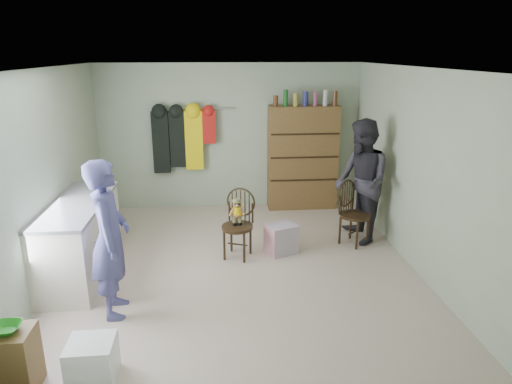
{
  "coord_description": "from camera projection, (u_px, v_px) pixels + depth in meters",
  "views": [
    {
      "loc": [
        -0.24,
        -5.37,
        2.69
      ],
      "look_at": [
        0.25,
        0.2,
        0.95
      ],
      "focal_mm": 32.0,
      "sensor_mm": 36.0,
      "label": 1
    }
  ],
  "objects": [
    {
      "name": "plastic_tub",
      "position": [
        92.0,
        361.0,
        3.85
      ],
      "size": [
        0.39,
        0.37,
        0.37
      ],
      "primitive_type": "cube",
      "rotation": [
        0.0,
        0.0,
        0.01
      ],
      "color": "white",
      "rests_on": "ground"
    },
    {
      "name": "room_walls",
      "position": [
        235.0,
        139.0,
        5.96
      ],
      "size": [
        5.0,
        5.0,
        5.0
      ],
      "color": "#AAB99B",
      "rests_on": "ground"
    },
    {
      "name": "chair_front",
      "position": [
        238.0,
        218.0,
        6.1
      ],
      "size": [
        0.54,
        0.54,
        0.94
      ],
      "rotation": [
        0.0,
        0.0,
        -0.37
      ],
      "color": "#352312",
      "rests_on": "ground"
    },
    {
      "name": "stool",
      "position": [
        11.0,
        361.0,
        3.71
      ],
      "size": [
        0.38,
        0.33,
        0.55
      ],
      "primitive_type": "cube",
      "color": "brown",
      "rests_on": "ground"
    },
    {
      "name": "bowl",
      "position": [
        5.0,
        329.0,
        3.62
      ],
      "size": [
        0.24,
        0.24,
        0.06
      ],
      "primitive_type": "imported",
      "color": "green",
      "rests_on": "stool"
    },
    {
      "name": "ground_plane",
      "position": [
        238.0,
        267.0,
        5.93
      ],
      "size": [
        5.0,
        5.0,
        0.0
      ],
      "primitive_type": "plane",
      "color": "beige",
      "rests_on": "ground"
    },
    {
      "name": "counter",
      "position": [
        80.0,
        238.0,
        5.62
      ],
      "size": [
        0.64,
        1.86,
        0.94
      ],
      "color": "silver",
      "rests_on": "ground"
    },
    {
      "name": "chair_far",
      "position": [
        352.0,
        210.0,
        6.52
      ],
      "size": [
        0.59,
        0.59,
        0.94
      ],
      "rotation": [
        0.0,
        0.0,
        0.71
      ],
      "color": "#352312",
      "rests_on": "ground"
    },
    {
      "name": "person_right",
      "position": [
        361.0,
        182.0,
        6.51
      ],
      "size": [
        0.75,
        0.93,
        1.79
      ],
      "primitive_type": "imported",
      "rotation": [
        0.0,
        0.0,
        -1.48
      ],
      "color": "#2D2B33",
      "rests_on": "ground"
    },
    {
      "name": "coat_rack",
      "position": [
        182.0,
        139.0,
        7.75
      ],
      "size": [
        1.42,
        0.12,
        1.09
      ],
      "color": "#99999E",
      "rests_on": "ground"
    },
    {
      "name": "person_left",
      "position": [
        110.0,
        239.0,
        4.67
      ],
      "size": [
        0.47,
        0.65,
        1.68
      ],
      "primitive_type": "imported",
      "rotation": [
        0.0,
        0.0,
        1.69
      ],
      "color": "#484783",
      "rests_on": "ground"
    },
    {
      "name": "dresser",
      "position": [
        303.0,
        157.0,
        7.94
      ],
      "size": [
        1.2,
        0.39,
        2.07
      ],
      "color": "brown",
      "rests_on": "ground"
    },
    {
      "name": "striped_bag",
      "position": [
        281.0,
        239.0,
        6.28
      ],
      "size": [
        0.48,
        0.43,
        0.41
      ],
      "primitive_type": "cube",
      "rotation": [
        0.0,
        0.0,
        0.4
      ],
      "color": "#E5727A",
      "rests_on": "ground"
    }
  ]
}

